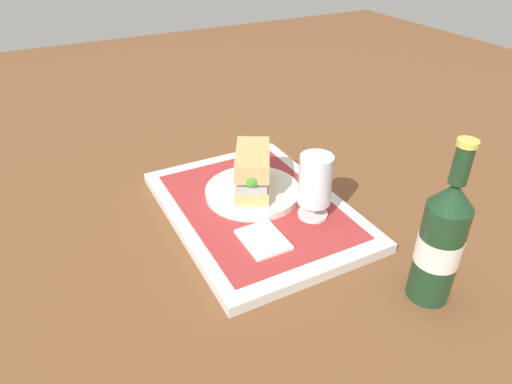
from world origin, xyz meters
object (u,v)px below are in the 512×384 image
sandwich (253,171)px  beer_glass (315,185)px  plate (253,192)px  beer_bottle (441,241)px

sandwich → beer_glass: 0.13m
plate → beer_bottle: beer_bottle is taller
beer_bottle → sandwich: bearing=-160.2°
beer_glass → beer_bottle: (0.24, 0.06, 0.02)m
plate → beer_bottle: (0.35, 0.12, 0.08)m
plate → sandwich: bearing=-28.8°
sandwich → beer_glass: (0.11, 0.07, 0.01)m
beer_bottle → plate: bearing=-160.6°
sandwich → beer_bottle: 0.37m
sandwich → beer_bottle: bearing=48.6°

